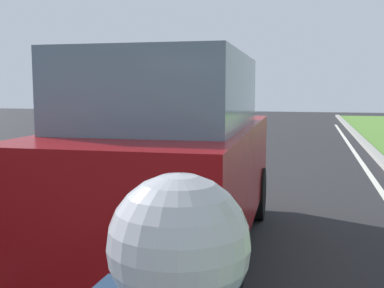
{
  "coord_description": "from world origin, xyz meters",
  "views": [
    {
      "loc": [
        2.28,
        4.01,
        1.9
      ],
      "look_at": [
        0.81,
        9.73,
        1.2
      ],
      "focal_mm": 43.4,
      "sensor_mm": 36.0,
      "label": 1
    }
  ],
  "objects": [
    {
      "name": "ground_plane",
      "position": [
        0.0,
        14.0,
        0.0
      ],
      "size": [
        60.0,
        60.0,
        0.0
      ],
      "primitive_type": "plane",
      "color": "#262628"
    },
    {
      "name": "car_suv_ahead",
      "position": [
        0.72,
        9.1,
        1.17
      ],
      "size": [
        2.08,
        4.55,
        2.28
      ],
      "rotation": [
        0.0,
        0.0,
        0.03
      ],
      "color": "maroon",
      "rests_on": "ground"
    },
    {
      "name": "lane_line_center",
      "position": [
        -0.7,
        14.0,
        0.0
      ],
      "size": [
        0.12,
        32.0,
        0.01
      ],
      "primitive_type": "cube",
      "color": "silver",
      "rests_on": "ground"
    },
    {
      "name": "lane_line_right_edge",
      "position": [
        3.6,
        14.0,
        0.0
      ],
      "size": [
        0.12,
        32.0,
        0.01
      ],
      "primitive_type": "cube",
      "color": "silver",
      "rests_on": "ground"
    }
  ]
}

